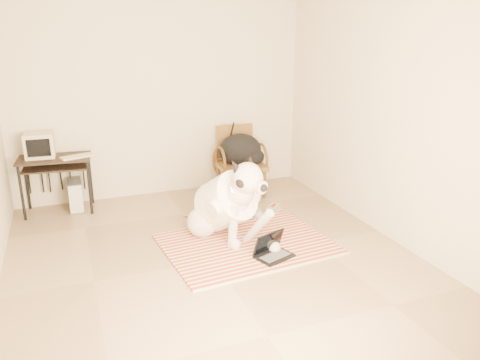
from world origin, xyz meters
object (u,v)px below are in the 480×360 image
rattan_chair (240,161)px  backpack (242,151)px  dog (226,204)px  pc_tower (75,195)px  computer_desk (55,165)px  laptop (272,250)px  crt_monitor (40,145)px

rattan_chair → backpack: size_ratio=1.54×
dog → backpack: size_ratio=2.09×
dog → pc_tower: 2.19m
computer_desk → backpack: bearing=-5.6°
rattan_chair → laptop: bearing=-101.5°
computer_desk → backpack: size_ratio=1.48×
dog → laptop: (0.28, -0.62, -0.32)m
laptop → computer_desk: (-2.00, 2.13, 0.53)m
computer_desk → crt_monitor: size_ratio=2.52×
computer_desk → rattan_chair: rattan_chair is taller
dog → laptop: size_ratio=2.94×
crt_monitor → pc_tower: (0.35, -0.05, -0.68)m
laptop → crt_monitor: crt_monitor is taller
dog → rattan_chair: size_ratio=1.35×
laptop → rattan_chair: size_ratio=0.46×
dog → laptop: bearing=-65.7°
rattan_chair → backpack: (0.00, -0.09, 0.16)m
computer_desk → rattan_chair: 2.41m
laptop → dog: bearing=114.3°
crt_monitor → rattan_chair: size_ratio=0.38×
laptop → computer_desk: bearing=133.2°
dog → laptop: 0.75m
dog → laptop: dog is taller
laptop → crt_monitor: (-2.15, 2.22, 0.79)m
dog → pc_tower: (-1.53, 1.55, -0.22)m
crt_monitor → rattan_chair: (2.55, -0.23, -0.40)m
laptop → pc_tower: pc_tower is taller
dog → backpack: (0.68, 1.28, 0.23)m
crt_monitor → backpack: bearing=-7.1°
rattan_chair → crt_monitor: bearing=175.0°
backpack → computer_desk: bearing=174.4°
dog → computer_desk: bearing=138.6°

